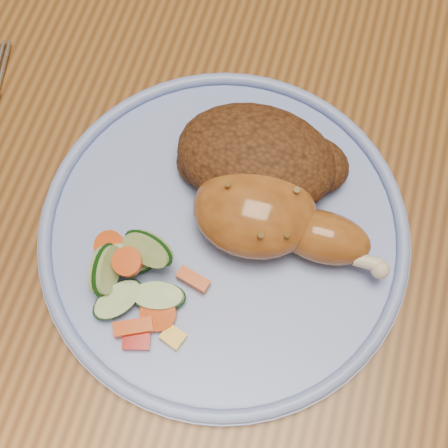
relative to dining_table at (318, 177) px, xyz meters
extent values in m
plane|color=#55341D|center=(0.00, 0.00, -0.67)|extent=(4.00, 4.00, 0.00)
cube|color=brown|center=(0.00, 0.00, 0.06)|extent=(0.90, 1.40, 0.04)
cylinder|color=#4C2D16|center=(-0.18, 0.37, -0.46)|extent=(0.04, 0.04, 0.41)
cylinder|color=#4C2D16|center=(0.18, 0.37, -0.46)|extent=(0.04, 0.04, 0.41)
cylinder|color=#7990DB|center=(-0.06, -0.11, 0.09)|extent=(0.28, 0.28, 0.01)
torus|color=#7990DB|center=(-0.06, -0.11, 0.10)|extent=(0.28, 0.28, 0.01)
ellipsoid|color=#9D5921|center=(-0.04, -0.10, 0.12)|extent=(0.10, 0.08, 0.05)
ellipsoid|color=#9D5921|center=(0.01, -0.10, 0.11)|extent=(0.07, 0.04, 0.04)
sphere|color=beige|center=(0.06, -0.12, 0.11)|extent=(0.01, 0.01, 0.01)
ellipsoid|color=#4E2A13|center=(-0.05, -0.06, 0.12)|extent=(0.12, 0.09, 0.05)
ellipsoid|color=#4E2A13|center=(-0.01, -0.05, 0.11)|extent=(0.06, 0.05, 0.03)
ellipsoid|color=#4E2A13|center=(-0.09, -0.06, 0.11)|extent=(0.05, 0.05, 0.03)
cube|color=#A50A05|center=(-0.10, -0.21, 0.10)|extent=(0.02, 0.02, 0.01)
cube|color=#E5A507|center=(-0.07, -0.20, 0.10)|extent=(0.02, 0.02, 0.01)
cylinder|color=#E03D07|center=(-0.12, -0.16, 0.12)|extent=(0.02, 0.02, 0.01)
cube|color=#E03D07|center=(-0.07, -0.16, 0.10)|extent=(0.03, 0.02, 0.01)
cylinder|color=#E03D07|center=(-0.14, -0.15, 0.10)|extent=(0.02, 0.02, 0.01)
cylinder|color=#E03D07|center=(-0.09, -0.19, 0.10)|extent=(0.03, 0.03, 0.01)
cube|color=#E03D07|center=(-0.10, -0.20, 0.10)|extent=(0.03, 0.02, 0.01)
cylinder|color=#ACC781|center=(-0.12, -0.19, 0.10)|extent=(0.05, 0.05, 0.02)
cylinder|color=#ACC781|center=(-0.09, -0.18, 0.10)|extent=(0.04, 0.04, 0.01)
cylinder|color=#ACC781|center=(-0.12, -0.15, 0.10)|extent=(0.04, 0.04, 0.02)
cylinder|color=#ACC781|center=(-0.13, -0.17, 0.11)|extent=(0.03, 0.04, 0.04)
cylinder|color=#ACC781|center=(-0.11, -0.15, 0.12)|extent=(0.04, 0.04, 0.03)
camera|label=1|loc=(-0.02, -0.27, 0.54)|focal=50.00mm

